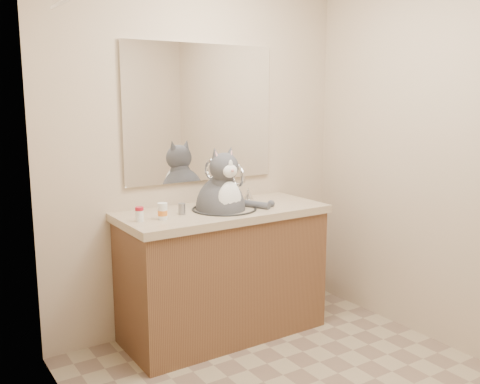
% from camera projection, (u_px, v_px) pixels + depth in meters
% --- Properties ---
extents(room, '(2.22, 2.52, 2.42)m').
position_uv_depth(room, '(327.00, 173.00, 2.57)').
color(room, '#9B8A6B').
rests_on(room, ground).
extents(vanity, '(1.34, 0.59, 1.12)m').
position_uv_depth(vanity, '(223.00, 270.00, 3.50)').
color(vanity, brown).
rests_on(vanity, ground).
extents(mirror, '(1.10, 0.02, 0.90)m').
position_uv_depth(mirror, '(201.00, 113.00, 3.54)').
color(mirror, white).
rests_on(mirror, room).
extents(shower_curtain, '(0.02, 1.30, 1.93)m').
position_uv_depth(shower_curtain, '(110.00, 233.00, 2.11)').
color(shower_curtain, '#BAAE8D').
rests_on(shower_curtain, ground).
extents(cat, '(0.44, 0.36, 0.62)m').
position_uv_depth(cat, '(222.00, 204.00, 3.39)').
color(cat, '#424247').
rests_on(cat, vanity).
extents(pill_bottle_redcap, '(0.06, 0.06, 0.08)m').
position_uv_depth(pill_bottle_redcap, '(139.00, 214.00, 3.08)').
color(pill_bottle_redcap, white).
rests_on(pill_bottle_redcap, vanity).
extents(pill_bottle_orange, '(0.08, 0.08, 0.10)m').
position_uv_depth(pill_bottle_orange, '(163.00, 212.00, 3.12)').
color(pill_bottle_orange, white).
rests_on(pill_bottle_orange, vanity).
extents(grey_canister, '(0.05, 0.05, 0.07)m').
position_uv_depth(grey_canister, '(182.00, 209.00, 3.26)').
color(grey_canister, gray).
rests_on(grey_canister, vanity).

